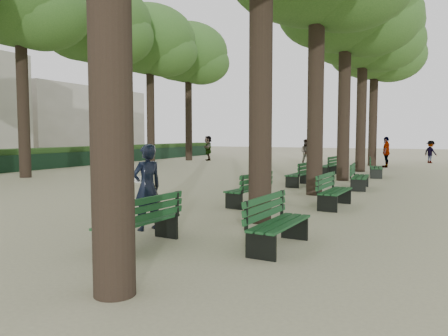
% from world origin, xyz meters
% --- Properties ---
extents(ground, '(120.00, 120.00, 0.00)m').
position_xyz_m(ground, '(0.00, 0.00, 0.00)').
color(ground, tan).
rests_on(ground, ground).
extents(tree_central_4, '(6.00, 6.00, 9.95)m').
position_xyz_m(tree_central_4, '(1.50, 18.00, 7.65)').
color(tree_central_4, '#33261C').
rests_on(tree_central_4, ground).
extents(tree_central_5, '(6.00, 6.00, 9.95)m').
position_xyz_m(tree_central_5, '(1.50, 23.00, 7.65)').
color(tree_central_5, '#33261C').
rests_on(tree_central_5, ground).
extents(tree_far_3, '(6.00, 6.00, 10.45)m').
position_xyz_m(tree_far_3, '(-12.00, 13.00, 8.14)').
color(tree_far_3, '#33261C').
rests_on(tree_far_3, ground).
extents(tree_far_4, '(6.00, 6.00, 10.45)m').
position_xyz_m(tree_far_4, '(-12.00, 18.00, 8.14)').
color(tree_far_4, '#33261C').
rests_on(tree_far_4, ground).
extents(tree_far_5, '(6.00, 6.00, 10.45)m').
position_xyz_m(tree_far_5, '(-12.00, 23.00, 8.14)').
color(tree_far_5, '#33261C').
rests_on(tree_far_5, ground).
extents(bench_left_0, '(0.70, 1.84, 0.92)m').
position_xyz_m(bench_left_0, '(0.37, 0.02, 0.27)').
color(bench_left_0, black).
rests_on(bench_left_0, ground).
extents(bench_left_1, '(0.81, 1.86, 0.92)m').
position_xyz_m(bench_left_1, '(0.37, 5.09, 0.27)').
color(bench_left_1, black).
rests_on(bench_left_1, ground).
extents(bench_left_2, '(0.69, 1.83, 0.92)m').
position_xyz_m(bench_left_2, '(0.37, 10.23, 0.27)').
color(bench_left_2, black).
rests_on(bench_left_2, ground).
extents(bench_left_3, '(0.71, 1.84, 0.92)m').
position_xyz_m(bench_left_3, '(0.37, 15.28, 0.27)').
color(bench_left_3, black).
rests_on(bench_left_3, ground).
extents(bench_right_0, '(0.67, 1.83, 0.92)m').
position_xyz_m(bench_right_0, '(2.63, 0.98, 0.27)').
color(bench_right_0, black).
rests_on(bench_right_0, ground).
extents(bench_right_1, '(0.66, 1.83, 0.92)m').
position_xyz_m(bench_right_1, '(2.63, 5.75, 0.27)').
color(bench_right_1, black).
rests_on(bench_right_1, ground).
extents(bench_right_2, '(0.70, 1.84, 0.92)m').
position_xyz_m(bench_right_2, '(2.63, 10.21, 0.27)').
color(bench_right_2, black).
rests_on(bench_right_2, ground).
extents(bench_right_3, '(0.81, 1.86, 0.92)m').
position_xyz_m(bench_right_3, '(2.63, 15.13, 0.27)').
color(bench_right_3, black).
rests_on(bench_right_3, ground).
extents(man_with_map, '(0.74, 0.80, 1.79)m').
position_xyz_m(man_with_map, '(-0.31, 1.22, 0.90)').
color(man_with_map, black).
rests_on(man_with_map, ground).
extents(pedestrian_e, '(1.26, 1.69, 1.89)m').
position_xyz_m(pedestrian_e, '(-10.61, 23.55, 0.95)').
color(pedestrian_e, '#262628').
rests_on(pedestrian_e, ground).
extents(pedestrian_b, '(0.94, 0.94, 1.57)m').
position_xyz_m(pedestrian_b, '(4.86, 27.33, 0.78)').
color(pedestrian_b, '#262628').
rests_on(pedestrian_b, ground).
extents(pedestrian_d, '(0.76, 0.94, 1.80)m').
position_xyz_m(pedestrian_d, '(-3.76, 28.15, 0.90)').
color(pedestrian_d, '#262628').
rests_on(pedestrian_d, ground).
extents(pedestrian_a, '(0.84, 0.40, 1.68)m').
position_xyz_m(pedestrian_a, '(-2.43, 21.76, 0.84)').
color(pedestrian_a, '#262628').
rests_on(pedestrian_a, ground).
extents(pedestrian_c, '(0.43, 1.11, 1.86)m').
position_xyz_m(pedestrian_c, '(2.46, 21.68, 0.93)').
color(pedestrian_c, '#262628').
rests_on(pedestrian_c, ground).
extents(fence, '(0.08, 42.00, 0.90)m').
position_xyz_m(fence, '(-15.00, 11.00, 0.45)').
color(fence, black).
rests_on(fence, ground).
extents(hedge, '(1.20, 42.00, 1.20)m').
position_xyz_m(hedge, '(-15.70, 11.00, 0.60)').
color(hedge, '#204217').
rests_on(hedge, ground).
extents(building_far, '(12.00, 16.00, 7.00)m').
position_xyz_m(building_far, '(-33.00, 30.00, 3.50)').
color(building_far, '#B7B2A3').
rests_on(building_far, ground).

